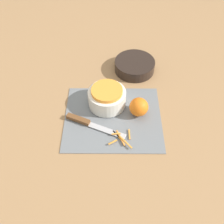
# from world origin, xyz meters

# --- Properties ---
(ground_plane) EXTENTS (4.00, 4.00, 0.00)m
(ground_plane) POSITION_xyz_m (0.00, 0.00, 0.00)
(ground_plane) COLOR #9E754C
(cutting_board) EXTENTS (0.37, 0.32, 0.01)m
(cutting_board) POSITION_xyz_m (0.00, 0.00, 0.00)
(cutting_board) COLOR slate
(cutting_board) RESTS_ON ground_plane
(bowl_speckled) EXTENTS (0.15, 0.15, 0.08)m
(bowl_speckled) POSITION_xyz_m (-0.02, 0.07, 0.04)
(bowl_speckled) COLOR silver
(bowl_speckled) RESTS_ON cutting_board
(bowl_dark) EXTENTS (0.18, 0.18, 0.05)m
(bowl_dark) POSITION_xyz_m (0.10, 0.28, 0.02)
(bowl_dark) COLOR black
(bowl_dark) RESTS_ON ground_plane
(knife) EXTENTS (0.23, 0.11, 0.02)m
(knife) POSITION_xyz_m (-0.10, -0.03, 0.01)
(knife) COLOR brown
(knife) RESTS_ON cutting_board
(orange_left) EXTENTS (0.07, 0.07, 0.07)m
(orange_left) POSITION_xyz_m (0.10, 0.02, 0.04)
(orange_left) COLOR orange
(orange_left) RESTS_ON cutting_board
(peel_pile) EXTENTS (0.08, 0.09, 0.01)m
(peel_pile) POSITION_xyz_m (0.03, -0.10, 0.01)
(peel_pile) COLOR orange
(peel_pile) RESTS_ON cutting_board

